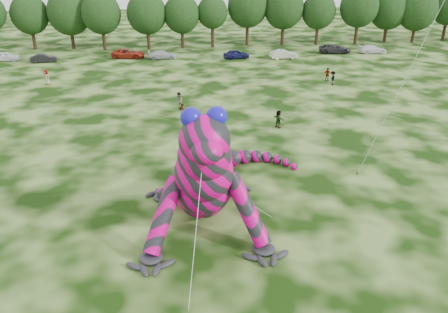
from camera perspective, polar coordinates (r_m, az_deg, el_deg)
ground at (r=26.13m, az=7.21°, el=-9.92°), size 240.00×240.00×0.00m
inflatable_gecko at (r=26.53m, az=-3.21°, el=0.84°), size 13.87×16.38×8.08m
flying_kite at (r=30.11m, az=26.69°, el=17.45°), size 3.81×2.74×13.92m
tree_4 at (r=83.73m, az=-23.92°, el=15.73°), size 6.22×5.60×9.06m
tree_5 at (r=81.78m, az=-19.49°, el=16.50°), size 7.16×6.44×9.80m
tree_6 at (r=79.06m, az=-15.65°, el=16.62°), size 6.52×5.86×9.49m
tree_7 at (r=78.40m, az=-10.00°, el=17.06°), size 6.68×6.01×9.48m
tree_8 at (r=78.49m, az=-5.52°, el=17.12°), size 6.14×5.53×8.94m
tree_9 at (r=79.13m, az=-1.52°, el=17.18°), size 5.27×4.74×8.68m
tree_10 at (r=81.00m, az=3.09°, el=17.98°), size 7.09×6.38×10.50m
tree_11 at (r=81.92m, az=7.77°, el=17.73°), size 7.01×6.31×10.07m
tree_12 at (r=83.24m, az=12.19°, el=17.15°), size 5.99×5.39×8.97m
tree_13 at (r=85.07m, az=17.13°, el=17.19°), size 6.83×6.15×10.13m
tree_14 at (r=89.16m, az=20.61°, el=16.80°), size 6.82×6.14×9.40m
tree_15 at (r=90.62m, az=23.85°, el=16.48°), size 7.17×6.45×9.63m
tree_16 at (r=95.56m, az=27.16°, el=16.14°), size 6.26×5.63×9.37m
car_0 at (r=76.53m, az=-26.59°, el=11.62°), size 4.12×1.72×1.39m
car_1 at (r=73.10m, az=-22.51°, el=11.77°), size 3.91×1.79×1.24m
car_2 at (r=72.35m, az=-12.39°, el=13.01°), size 5.51×3.17×1.45m
car_3 at (r=70.91m, az=-8.06°, el=13.03°), size 4.44×1.85×1.28m
car_4 at (r=70.45m, az=1.62°, el=13.23°), size 4.28×2.29×1.38m
car_5 at (r=70.84m, az=7.80°, el=13.09°), size 4.46×1.98×1.42m
car_6 at (r=76.78m, az=14.28°, el=13.48°), size 5.41×2.99×1.43m
car_7 at (r=78.39m, az=18.84°, el=13.12°), size 4.63×2.07×1.32m
spectator_5 at (r=41.34m, az=7.12°, el=4.87°), size 1.20×1.61×1.69m
spectator_3 at (r=58.68m, az=13.33°, el=10.38°), size 1.04×0.53×1.71m
spectator_1 at (r=46.21m, az=-5.91°, el=7.20°), size 0.74×0.93×1.87m
spectator_4 at (r=59.72m, az=-22.15°, el=9.55°), size 1.08×0.99×1.84m
spectator_0 at (r=43.21m, az=-5.40°, el=5.82°), size 0.61×0.71×1.66m
spectator_2 at (r=56.89m, az=13.98°, el=9.89°), size 0.80×1.20×1.74m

